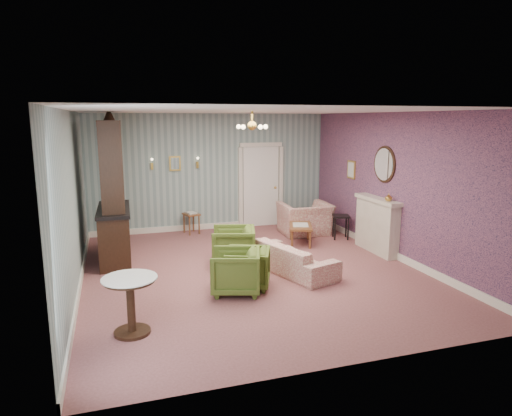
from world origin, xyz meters
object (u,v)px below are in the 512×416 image
object	(u,v)px
olive_chair_c	(233,244)
olive_chair_b	(247,266)
sofa_chintz	(292,253)
fireplace	(377,225)
side_table_black	(341,227)
dresser	(112,188)
olive_chair_a	(235,269)
pedestal_table	(131,305)
wingback_chair	(305,213)
coffee_table	(300,234)

from	to	relation	value
olive_chair_c	olive_chair_b	bearing A→B (deg)	12.00
olive_chair_b	sofa_chintz	size ratio (longest dim) A/B	0.39
fireplace	side_table_black	xyz separation A→B (m)	(-0.21, 1.18, -0.30)
sofa_chintz	dresser	size ratio (longest dim) A/B	0.64
olive_chair_a	pedestal_table	bearing A→B (deg)	-41.69
dresser	sofa_chintz	bearing A→B (deg)	-27.69
olive_chair_a	side_table_black	distance (m)	4.09
olive_chair_b	wingback_chair	size ratio (longest dim) A/B	0.62
wingback_chair	coffee_table	xyz separation A→B (m)	(-0.47, -0.82, -0.29)
olive_chair_c	coffee_table	xyz separation A→B (m)	(1.81, 0.99, -0.19)
fireplace	side_table_black	bearing A→B (deg)	100.12
olive_chair_a	coffee_table	bearing A→B (deg)	155.55
olive_chair_b	coffee_table	xyz separation A→B (m)	(1.89, 2.20, -0.14)
wingback_chair	olive_chair_a	bearing A→B (deg)	52.47
dresser	pedestal_table	world-z (taller)	dresser
olive_chair_b	dresser	distance (m)	3.22
sofa_chintz	coffee_table	xyz separation A→B (m)	(0.89, 1.71, -0.14)
sofa_chintz	coffee_table	distance (m)	1.93
wingback_chair	pedestal_table	distance (m)	5.99
wingback_chair	side_table_black	bearing A→B (deg)	133.44
dresser	coffee_table	distance (m)	4.15
olive_chair_a	fireplace	distance (m)	3.69
side_table_black	pedestal_table	xyz separation A→B (m)	(-4.89, -3.51, 0.11)
olive_chair_b	pedestal_table	xyz separation A→B (m)	(-1.93, -1.17, 0.03)
wingback_chair	side_table_black	world-z (taller)	wingback_chair
fireplace	side_table_black	world-z (taller)	fireplace
sofa_chintz	side_table_black	xyz separation A→B (m)	(1.97, 1.84, -0.08)
olive_chair_c	wingback_chair	size ratio (longest dim) A/B	0.70
olive_chair_a	olive_chair_b	xyz separation A→B (m)	(0.26, 0.18, -0.03)
coffee_table	olive_chair_a	bearing A→B (deg)	-132.05
olive_chair_c	sofa_chintz	bearing A→B (deg)	67.75
olive_chair_b	dresser	world-z (taller)	dresser
dresser	fireplace	xyz separation A→B (m)	(5.25, -1.05, -0.87)
olive_chair_a	sofa_chintz	bearing A→B (deg)	135.81
olive_chair_a	wingback_chair	world-z (taller)	wingback_chair
olive_chair_c	dresser	distance (m)	2.59
dresser	wingback_chair	bearing A→B (deg)	11.87
olive_chair_b	olive_chair_c	xyz separation A→B (m)	(0.08, 1.21, 0.05)
fireplace	pedestal_table	xyz separation A→B (m)	(-5.10, -2.33, -0.19)
wingback_chair	olive_chair_c	bearing A→B (deg)	40.14
olive_chair_a	olive_chair_b	size ratio (longest dim) A/B	1.08
sofa_chintz	dresser	world-z (taller)	dresser
wingback_chair	sofa_chintz	bearing A→B (deg)	63.41
dresser	coffee_table	xyz separation A→B (m)	(3.96, -0.01, -1.23)
olive_chair_a	pedestal_table	distance (m)	1.94
olive_chair_c	dresser	xyz separation A→B (m)	(-2.15, 1.00, 1.05)
olive_chair_c	wingback_chair	bearing A→B (deg)	144.01
sofa_chintz	pedestal_table	bearing A→B (deg)	101.71
olive_chair_a	pedestal_table	world-z (taller)	olive_chair_a
coffee_table	wingback_chair	bearing A→B (deg)	60.21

